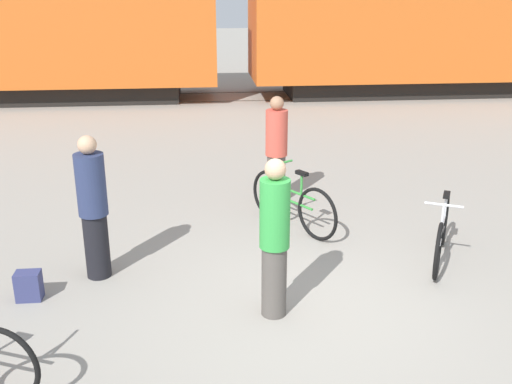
% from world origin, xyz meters
% --- Properties ---
extents(ground_plane, '(80.00, 80.00, 0.00)m').
position_xyz_m(ground_plane, '(0.00, 0.00, 0.00)').
color(ground_plane, gray).
extents(freight_train, '(59.29, 2.88, 5.21)m').
position_xyz_m(freight_train, '(0.00, 12.76, 2.74)').
color(freight_train, black).
rests_on(freight_train, ground_plane).
extents(rail_near, '(71.29, 0.07, 0.01)m').
position_xyz_m(rail_near, '(0.00, 12.04, 0.01)').
color(rail_near, '#4C4238').
rests_on(rail_near, ground_plane).
extents(rail_far, '(71.29, 0.07, 0.01)m').
position_xyz_m(rail_far, '(0.00, 13.48, 0.01)').
color(rail_far, '#4C4238').
rests_on(rail_far, ground_plane).
extents(bicycle_green, '(1.03, 1.51, 0.95)m').
position_xyz_m(bicycle_green, '(0.19, 2.29, 0.40)').
color(bicycle_green, black).
rests_on(bicycle_green, ground_plane).
extents(bicycle_silver, '(0.84, 1.63, 0.88)m').
position_xyz_m(bicycle_silver, '(1.95, 1.08, 0.38)').
color(bicycle_silver, black).
rests_on(bicycle_silver, ground_plane).
extents(person_in_navy, '(0.35, 0.35, 1.78)m').
position_xyz_m(person_in_navy, '(-2.40, 1.06, 0.89)').
color(person_in_navy, black).
rests_on(person_in_navy, ground_plane).
extents(person_in_red, '(0.35, 0.35, 1.74)m').
position_xyz_m(person_in_red, '(0.10, 3.45, 0.87)').
color(person_in_red, '#514C47').
rests_on(person_in_red, ground_plane).
extents(person_in_green, '(0.32, 0.32, 1.77)m').
position_xyz_m(person_in_green, '(-0.37, -0.04, 0.90)').
color(person_in_green, '#514C47').
rests_on(person_in_green, ground_plane).
extents(backpack, '(0.28, 0.20, 0.34)m').
position_xyz_m(backpack, '(-3.11, 0.54, 0.17)').
color(backpack, navy).
rests_on(backpack, ground_plane).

